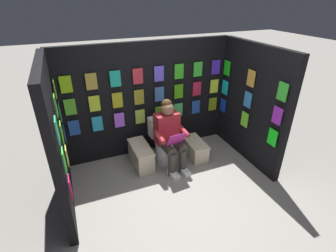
{
  "coord_description": "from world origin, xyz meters",
  "views": [
    {
      "loc": [
        1.28,
        2.29,
        2.68
      ],
      "look_at": [
        -0.05,
        -0.92,
        0.85
      ],
      "focal_mm": 27.18,
      "sensor_mm": 36.0,
      "label": 1
    }
  ],
  "objects_px": {
    "comic_longbox_near": "(141,156)",
    "comic_longbox_far": "(195,149)",
    "person_reading": "(170,135)",
    "toilet": "(164,143)"
  },
  "relations": [
    {
      "from": "comic_longbox_near",
      "to": "comic_longbox_far",
      "type": "bearing_deg",
      "value": 172.57
    },
    {
      "from": "person_reading",
      "to": "comic_longbox_far",
      "type": "distance_m",
      "value": 0.69
    },
    {
      "from": "toilet",
      "to": "person_reading",
      "type": "xyz_separation_m",
      "value": [
        -0.02,
        0.23,
        0.27
      ]
    },
    {
      "from": "person_reading",
      "to": "comic_longbox_far",
      "type": "xyz_separation_m",
      "value": [
        -0.53,
        -0.08,
        -0.44
      ]
    },
    {
      "from": "comic_longbox_near",
      "to": "toilet",
      "type": "bearing_deg",
      "value": -176.63
    },
    {
      "from": "comic_longbox_near",
      "to": "comic_longbox_far",
      "type": "distance_m",
      "value": 0.99
    },
    {
      "from": "toilet",
      "to": "comic_longbox_far",
      "type": "bearing_deg",
      "value": 160.27
    },
    {
      "from": "comic_longbox_far",
      "to": "person_reading",
      "type": "bearing_deg",
      "value": 10.21
    },
    {
      "from": "toilet",
      "to": "comic_longbox_far",
      "type": "relative_size",
      "value": 1.27
    },
    {
      "from": "toilet",
      "to": "comic_longbox_near",
      "type": "xyz_separation_m",
      "value": [
        0.44,
        0.03,
        -0.13
      ]
    }
  ]
}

